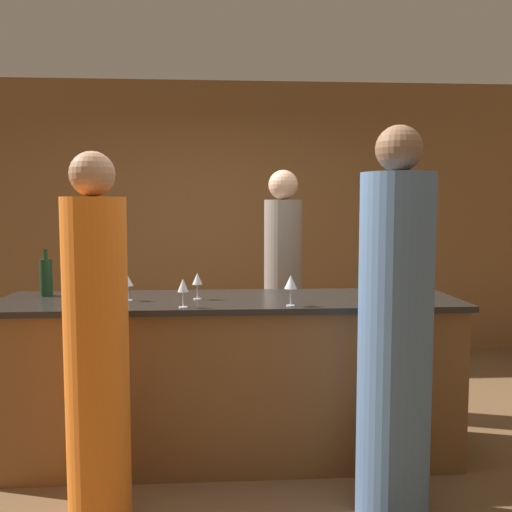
{
  "coord_description": "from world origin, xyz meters",
  "views": [
    {
      "loc": [
        -0.06,
        -3.44,
        1.55
      ],
      "look_at": [
        0.17,
        0.1,
        1.24
      ],
      "focal_mm": 40.0,
      "sensor_mm": 36.0,
      "label": 1
    }
  ],
  "objects": [
    {
      "name": "ground_plane",
      "position": [
        0.0,
        0.0,
        0.0
      ],
      "size": [
        14.0,
        14.0,
        0.0
      ],
      "primitive_type": "plane",
      "color": "brown"
    },
    {
      "name": "bartender",
      "position": [
        0.43,
        0.88,
        0.87
      ],
      "size": [
        0.29,
        0.29,
        1.82
      ],
      "rotation": [
        0.0,
        0.0,
        3.14
      ],
      "color": "gray",
      "rests_on": "ground_plane"
    },
    {
      "name": "wine_glass_3",
      "position": [
        -0.6,
        -0.05,
        1.1
      ],
      "size": [
        0.06,
        0.06,
        0.15
      ],
      "color": "silver",
      "rests_on": "bar_counter"
    },
    {
      "name": "wine_glass_0",
      "position": [
        0.91,
        -0.3,
        1.11
      ],
      "size": [
        0.08,
        0.08,
        0.15
      ],
      "color": "silver",
      "rests_on": "bar_counter"
    },
    {
      "name": "wine_bottle_1",
      "position": [
        -1.14,
        0.17,
        1.11
      ],
      "size": [
        0.08,
        0.08,
        0.3
      ],
      "color": "#19381E",
      "rests_on": "bar_counter"
    },
    {
      "name": "wine_glass_1",
      "position": [
        -0.26,
        -0.3,
        1.11
      ],
      "size": [
        0.06,
        0.06,
        0.16
      ],
      "color": "silver",
      "rests_on": "bar_counter"
    },
    {
      "name": "wine_glass_4",
      "position": [
        -0.83,
        -0.15,
        1.11
      ],
      "size": [
        0.08,
        0.08,
        0.16
      ],
      "color": "silver",
      "rests_on": "bar_counter"
    },
    {
      "name": "wine_bottle_0",
      "position": [
        0.83,
        0.0,
        1.11
      ],
      "size": [
        0.07,
        0.07,
        0.31
      ],
      "color": "black",
      "rests_on": "bar_counter"
    },
    {
      "name": "wine_glass_5",
      "position": [
        0.34,
        -0.29,
        1.12
      ],
      "size": [
        0.07,
        0.07,
        0.17
      ],
      "color": "silver",
      "rests_on": "bar_counter"
    },
    {
      "name": "wine_glass_2",
      "position": [
        -0.19,
        -0.02,
        1.11
      ],
      "size": [
        0.06,
        0.06,
        0.16
      ],
      "color": "silver",
      "rests_on": "bar_counter"
    },
    {
      "name": "back_wall",
      "position": [
        0.0,
        2.41,
        1.4
      ],
      "size": [
        8.0,
        0.06,
        2.8
      ],
      "color": "brown",
      "rests_on": "ground_plane"
    },
    {
      "name": "bar_counter",
      "position": [
        0.0,
        0.0,
        0.5
      ],
      "size": [
        2.79,
        0.75,
        0.99
      ],
      "color": "brown",
      "rests_on": "ground_plane"
    },
    {
      "name": "guest_0",
      "position": [
        0.8,
        -0.73,
        0.9
      ],
      "size": [
        0.36,
        0.36,
        1.94
      ],
      "color": "#4C6B93",
      "rests_on": "ground_plane"
    },
    {
      "name": "guest_1",
      "position": [
        -0.65,
        -0.69,
        0.85
      ],
      "size": [
        0.31,
        0.31,
        1.81
      ],
      "color": "orange",
      "rests_on": "ground_plane"
    }
  ]
}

